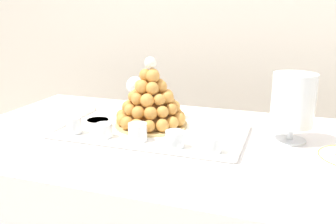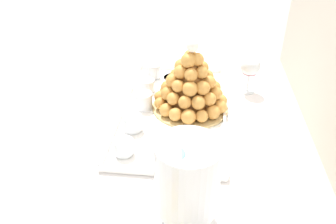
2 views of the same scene
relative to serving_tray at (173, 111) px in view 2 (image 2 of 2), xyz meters
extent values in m
cylinder|color=brown|center=(-0.60, -0.35, -0.38)|extent=(0.04, 0.04, 0.71)
cylinder|color=brown|center=(-0.60, 0.32, -0.38)|extent=(0.04, 0.04, 0.71)
cube|color=brown|center=(0.19, -0.02, -0.02)|extent=(1.70, 0.79, 0.02)
cube|color=white|center=(0.19, -0.02, -0.01)|extent=(1.76, 0.85, 0.00)
cube|color=white|center=(0.19, -0.44, -0.20)|extent=(1.76, 0.01, 0.39)
cube|color=white|center=(0.19, 0.41, -0.20)|extent=(1.76, 0.01, 0.39)
cube|color=white|center=(-0.69, -0.02, -0.20)|extent=(0.01, 0.85, 0.39)
cube|color=white|center=(0.00, 0.00, 0.00)|extent=(0.67, 0.36, 0.01)
cube|color=white|center=(0.00, -0.18, 0.01)|extent=(0.67, 0.01, 0.02)
cube|color=white|center=(0.00, 0.18, 0.01)|extent=(0.67, 0.01, 0.02)
cube|color=white|center=(-0.33, 0.00, 0.01)|extent=(0.01, 0.36, 0.02)
cube|color=white|center=(0.33, 0.00, 0.01)|extent=(0.01, 0.36, 0.02)
cylinder|color=white|center=(0.00, 0.00, 0.00)|extent=(0.33, 0.33, 0.00)
cylinder|color=tan|center=(-0.02, 0.06, 0.01)|extent=(0.27, 0.27, 0.01)
cone|color=#B47434|center=(-0.02, 0.06, 0.11)|extent=(0.18, 0.18, 0.20)
sphere|color=gold|center=(0.09, 0.06, 0.04)|extent=(0.05, 0.05, 0.05)
sphere|color=gold|center=(0.08, 0.10, 0.04)|extent=(0.04, 0.04, 0.04)
sphere|color=gold|center=(0.05, 0.14, 0.04)|extent=(0.05, 0.05, 0.05)
sphere|color=gold|center=(0.01, 0.16, 0.03)|extent=(0.05, 0.05, 0.05)
sphere|color=gold|center=(-0.03, 0.17, 0.03)|extent=(0.05, 0.05, 0.05)
sphere|color=gold|center=(-0.08, 0.15, 0.03)|extent=(0.05, 0.05, 0.05)
sphere|color=gold|center=(-0.11, 0.12, 0.03)|extent=(0.05, 0.05, 0.05)
sphere|color=gold|center=(-0.13, 0.08, 0.03)|extent=(0.04, 0.04, 0.04)
sphere|color=gold|center=(-0.13, 0.04, 0.04)|extent=(0.05, 0.05, 0.05)
sphere|color=gold|center=(-0.11, -0.01, 0.03)|extent=(0.05, 0.05, 0.05)
sphere|color=gold|center=(-0.08, -0.04, 0.03)|extent=(0.05, 0.05, 0.05)
sphere|color=gold|center=(-0.03, -0.05, 0.04)|extent=(0.05, 0.05, 0.05)
sphere|color=gold|center=(0.01, -0.05, 0.04)|extent=(0.04, 0.04, 0.04)
sphere|color=gold|center=(0.05, -0.02, 0.03)|extent=(0.05, 0.05, 0.05)
sphere|color=gold|center=(0.08, 0.01, 0.04)|extent=(0.05, 0.05, 0.05)
sphere|color=gold|center=(0.06, 0.09, 0.08)|extent=(0.05, 0.05, 0.05)
sphere|color=gold|center=(0.03, 0.12, 0.08)|extent=(0.05, 0.05, 0.05)
sphere|color=gold|center=(-0.01, 0.14, 0.08)|extent=(0.05, 0.05, 0.05)
sphere|color=gold|center=(-0.05, 0.14, 0.08)|extent=(0.05, 0.05, 0.05)
sphere|color=gold|center=(-0.09, 0.11, 0.07)|extent=(0.04, 0.04, 0.04)
sphere|color=gold|center=(-0.11, 0.07, 0.07)|extent=(0.05, 0.05, 0.05)
sphere|color=gold|center=(-0.10, 0.03, 0.08)|extent=(0.05, 0.05, 0.05)
sphere|color=gold|center=(-0.08, -0.01, 0.08)|extent=(0.04, 0.04, 0.04)
sphere|color=gold|center=(-0.04, -0.03, 0.07)|extent=(0.05, 0.05, 0.05)
sphere|color=gold|center=(0.01, -0.02, 0.07)|extent=(0.05, 0.05, 0.05)
sphere|color=gold|center=(0.04, 0.00, 0.08)|extent=(0.04, 0.04, 0.04)
sphere|color=gold|center=(0.06, 0.04, 0.08)|extent=(0.04, 0.04, 0.04)
sphere|color=gold|center=(0.03, 0.10, 0.11)|extent=(0.05, 0.05, 0.05)
sphere|color=gold|center=(-0.01, 0.12, 0.12)|extent=(0.05, 0.05, 0.05)
sphere|color=gold|center=(-0.05, 0.11, 0.12)|extent=(0.05, 0.05, 0.05)
sphere|color=gold|center=(-0.08, 0.08, 0.12)|extent=(0.05, 0.05, 0.05)
sphere|color=gold|center=(-0.08, 0.04, 0.12)|extent=(0.04, 0.04, 0.04)
sphere|color=gold|center=(-0.05, 0.00, 0.12)|extent=(0.04, 0.04, 0.04)
sphere|color=gold|center=(-0.01, 0.00, 0.12)|extent=(0.05, 0.05, 0.05)
sphere|color=gold|center=(0.03, 0.02, 0.12)|extent=(0.04, 0.04, 0.04)
sphere|color=gold|center=(0.04, 0.06, 0.12)|extent=(0.05, 0.05, 0.05)
sphere|color=gold|center=(0.00, 0.09, 0.16)|extent=(0.04, 0.04, 0.04)
sphere|color=gold|center=(-0.04, 0.09, 0.16)|extent=(0.05, 0.05, 0.05)
sphere|color=gold|center=(-0.06, 0.06, 0.15)|extent=(0.04, 0.04, 0.04)
sphere|color=gold|center=(-0.04, 0.02, 0.16)|extent=(0.05, 0.05, 0.05)
sphere|color=gold|center=(0.00, 0.02, 0.15)|extent=(0.05, 0.05, 0.05)
sphere|color=gold|center=(0.02, 0.06, 0.16)|extent=(0.04, 0.04, 0.04)
sphere|color=gold|center=(-0.02, 0.08, 0.20)|extent=(0.04, 0.04, 0.04)
sphere|color=gold|center=(-0.04, 0.05, 0.20)|extent=(0.05, 0.05, 0.05)
sphere|color=gold|center=(-0.01, 0.05, 0.19)|extent=(0.05, 0.05, 0.05)
sphere|color=white|center=(-0.02, 0.06, 0.24)|extent=(0.04, 0.04, 0.04)
cylinder|color=silver|center=(-0.25, -0.11, 0.03)|extent=(0.05, 0.05, 0.06)
cylinder|color=#F4EAC6|center=(-0.25, -0.11, 0.02)|extent=(0.05, 0.05, 0.02)
cylinder|color=white|center=(-0.25, -0.11, 0.04)|extent=(0.05, 0.05, 0.02)
sphere|color=brown|center=(-0.24, -0.10, 0.05)|extent=(0.01, 0.01, 0.01)
cylinder|color=silver|center=(-0.13, -0.11, 0.03)|extent=(0.06, 0.06, 0.05)
cylinder|color=#F4EAC6|center=(-0.13, -0.11, 0.01)|extent=(0.05, 0.05, 0.02)
cylinder|color=white|center=(-0.13, -0.11, 0.03)|extent=(0.05, 0.05, 0.01)
sphere|color=brown|center=(-0.13, -0.12, 0.04)|extent=(0.02, 0.02, 0.02)
cylinder|color=silver|center=(-0.01, -0.11, 0.03)|extent=(0.06, 0.06, 0.06)
cylinder|color=brown|center=(-0.01, -0.11, 0.02)|extent=(0.06, 0.06, 0.02)
cylinder|color=#8C603D|center=(-0.01, -0.11, 0.04)|extent=(0.06, 0.06, 0.02)
sphere|color=brown|center=(-0.01, -0.12, 0.05)|extent=(0.02, 0.02, 0.02)
cylinder|color=silver|center=(0.13, -0.12, 0.03)|extent=(0.06, 0.06, 0.05)
cylinder|color=gold|center=(0.13, -0.12, 0.01)|extent=(0.06, 0.06, 0.02)
cylinder|color=#EAC166|center=(0.13, -0.12, 0.03)|extent=(0.06, 0.06, 0.02)
sphere|color=brown|center=(0.13, -0.12, 0.04)|extent=(0.02, 0.02, 0.02)
cylinder|color=silver|center=(0.25, -0.12, 0.03)|extent=(0.06, 0.06, 0.05)
cylinder|color=#F4EAC6|center=(0.25, -0.12, 0.01)|extent=(0.05, 0.05, 0.02)
cylinder|color=white|center=(0.25, -0.12, 0.03)|extent=(0.05, 0.05, 0.01)
sphere|color=brown|center=(0.26, -0.13, 0.04)|extent=(0.02, 0.02, 0.02)
cylinder|color=white|center=(-0.21, -0.02, 0.02)|extent=(0.09, 0.09, 0.03)
cylinder|color=#F2CC59|center=(-0.21, -0.02, 0.03)|extent=(0.08, 0.08, 0.00)
cylinder|color=white|center=(0.48, 0.08, 0.00)|extent=(0.11, 0.11, 0.01)
cylinder|color=white|center=(0.48, 0.08, 0.03)|extent=(0.02, 0.02, 0.05)
cylinder|color=white|center=(0.48, 0.08, 0.14)|extent=(0.14, 0.14, 0.18)
cylinder|color=#D199D8|center=(0.51, 0.07, 0.07)|extent=(0.07, 0.05, 0.07)
cylinder|color=#D199D8|center=(0.47, 0.11, 0.07)|extent=(0.06, 0.05, 0.05)
cylinder|color=#72B2E0|center=(0.45, 0.08, 0.07)|extent=(0.06, 0.06, 0.03)
cylinder|color=#72B2E0|center=(0.47, 0.05, 0.07)|extent=(0.06, 0.05, 0.05)
cylinder|color=#F9A54C|center=(0.50, 0.10, 0.09)|extent=(0.06, 0.06, 0.05)
cylinder|color=#E54C47|center=(0.46, 0.08, 0.09)|extent=(0.06, 0.05, 0.06)
cylinder|color=#9ED860|center=(0.48, 0.04, 0.09)|extent=(0.06, 0.06, 0.06)
cylinder|color=#E54C47|center=(0.50, 0.10, 0.12)|extent=(0.08, 0.06, 0.08)
cylinder|color=#D199D8|center=(0.44, 0.07, 0.12)|extent=(0.07, 0.06, 0.07)
cylinder|color=pink|center=(0.49, 0.06, 0.12)|extent=(0.06, 0.06, 0.05)
cylinder|color=#F9A54C|center=(0.48, 0.09, 0.14)|extent=(0.06, 0.06, 0.05)
cylinder|color=#D199D8|center=(0.45, 0.05, 0.14)|extent=(0.05, 0.05, 0.04)
cylinder|color=yellow|center=(0.51, 0.06, 0.14)|extent=(0.05, 0.05, 0.03)
cylinder|color=pink|center=(0.46, 0.08, 0.16)|extent=(0.07, 0.05, 0.07)
cylinder|color=#E54C47|center=(0.47, 0.04, 0.16)|extent=(0.07, 0.05, 0.07)
cylinder|color=pink|center=(0.49, 0.08, 0.16)|extent=(0.07, 0.05, 0.07)
cylinder|color=yellow|center=(0.44, 0.09, 0.19)|extent=(0.07, 0.06, 0.07)
cylinder|color=pink|center=(0.48, 0.06, 0.19)|extent=(0.07, 0.05, 0.07)
cylinder|color=#E54C47|center=(0.51, 0.06, 0.19)|extent=(0.06, 0.05, 0.05)
cylinder|color=yellow|center=(0.49, 0.11, 0.19)|extent=(0.07, 0.06, 0.06)
cylinder|color=pink|center=(0.45, 0.07, 0.21)|extent=(0.06, 0.06, 0.04)
cylinder|color=#72B2E0|center=(0.51, 0.05, 0.21)|extent=(0.06, 0.06, 0.05)
cylinder|color=#72B2E0|center=(0.48, 0.11, 0.21)|extent=(0.06, 0.06, 0.04)
cylinder|color=silver|center=(-0.18, 0.27, 0.00)|extent=(0.06, 0.06, 0.00)
cylinder|color=silver|center=(-0.18, 0.27, 0.03)|extent=(0.01, 0.01, 0.07)
sphere|color=silver|center=(-0.18, 0.27, 0.10)|extent=(0.08, 0.08, 0.08)
cylinder|color=maroon|center=(-0.18, 0.27, 0.09)|extent=(0.05, 0.05, 0.03)
camera|label=1|loc=(0.46, -1.16, 0.43)|focal=38.79mm
camera|label=2|loc=(1.01, 0.09, 0.65)|focal=36.16mm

